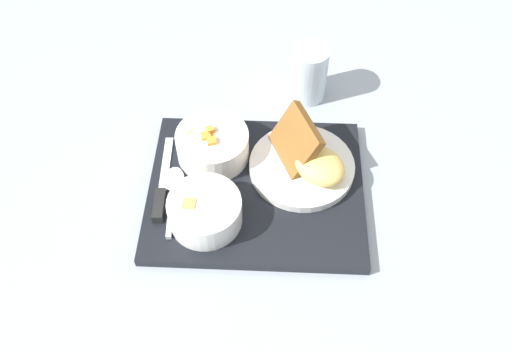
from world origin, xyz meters
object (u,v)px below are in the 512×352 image
at_px(spoon, 173,190).
at_px(plate_main, 305,162).
at_px(bowl_salad, 212,144).
at_px(knife, 161,196).
at_px(glass_water, 308,76).
at_px(bowl_soup, 205,210).

bearing_deg(spoon, plate_main, -79.56).
relative_size(bowl_salad, plate_main, 0.69).
distance_m(knife, spoon, 0.02).
bearing_deg(plate_main, glass_water, 90.12).
bearing_deg(spoon, bowl_soup, -135.04).
xyz_separation_m(bowl_soup, spoon, (-0.07, 0.05, -0.03)).
relative_size(knife, glass_water, 1.63).
bearing_deg(plate_main, knife, -161.57).
height_order(bowl_salad, knife, bowl_salad).
xyz_separation_m(knife, spoon, (0.02, 0.02, -0.00)).
bearing_deg(glass_water, spoon, -129.42).
bearing_deg(bowl_soup, bowl_salad, 92.30).
distance_m(spoon, glass_water, 0.36).
height_order(bowl_soup, knife, bowl_soup).
height_order(spoon, glass_water, glass_water).
relative_size(bowl_salad, glass_water, 1.13).
bearing_deg(knife, glass_water, -44.00).
xyz_separation_m(spoon, glass_water, (0.23, 0.28, 0.03)).
relative_size(bowl_soup, spoon, 0.85).
relative_size(bowl_soup, knife, 0.65).
relative_size(bowl_salad, spoon, 0.91).
height_order(bowl_soup, glass_water, glass_water).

